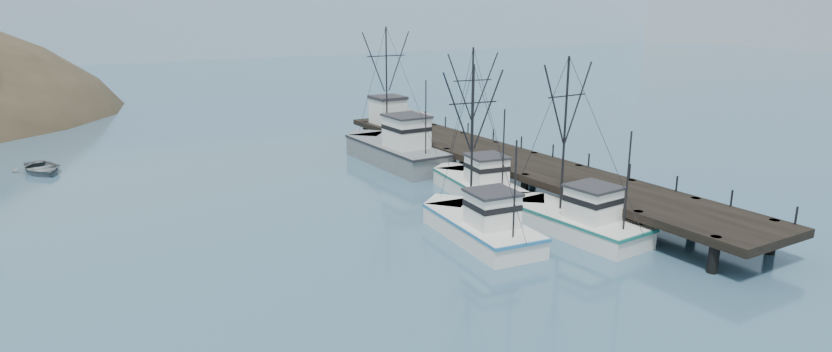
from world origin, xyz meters
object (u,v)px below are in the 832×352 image
Objects in this scene: trawler_near at (572,219)px; pier_shed at (388,110)px; trawler_far at (477,184)px; motorboat at (42,173)px; trawler_mid at (478,225)px; work_vessel at (395,150)px; pier at (509,160)px; pickup_truck at (411,115)px.

trawler_near is 3.44× the size of pier_shed.
trawler_far is 36.48m from motorboat.
trawler_mid is at bearing -66.95° from motorboat.
trawler_far is at bearing -88.57° from work_vessel.
pier is at bearing -46.68° from motorboat.
pier_shed is at bearing 83.61° from trawler_near.
trawler_far reaches higher than pier_shed.
trawler_far is 3.45× the size of pier_shed.
trawler_mid reaches higher than pier.
motorboat is (-21.92, 31.67, -0.82)m from trawler_mid.
pickup_truck is 33.73m from motorboat.
trawler_near is at bearing -89.00° from trawler_far.
pier_shed is at bearing 80.09° from trawler_far.
trawler_mid reaches higher than pier_shed.
work_vessel reaches higher than trawler_mid.
work_vessel reaches higher than pier_shed.
motorboat is at bearing 138.46° from trawler_far.
pier is at bearing -86.69° from pier_shed.
pier is at bearing 22.49° from trawler_far.
pickup_truck reaches higher than motorboat.
trawler_near is at bearing -110.68° from pier.
work_vessel is at bearing 115.98° from pier.
work_vessel reaches higher than trawler_near.
work_vessel is at bearing 153.85° from pickup_truck.
trawler_near reaches higher than pier.
trawler_far is (5.38, 7.49, 0.00)m from trawler_mid.
motorboat is at bearing 172.01° from pier_shed.
trawler_near is 2.29× the size of pickup_truck.
work_vessel reaches higher than pier.
trawler_mid is at bearing 169.74° from pickup_truck.
work_vessel is 2.69× the size of motorboat.
trawler_far reaches higher than pier.
trawler_mid is at bearing 158.79° from trawler_near.
pier is 4.96m from trawler_far.
trawler_mid is 28.87m from pier_shed.
trawler_mid is 29.45m from pickup_truck.
pier is 10.98m from work_vessel.
motorboat is (-31.81, 22.32, -1.69)m from pier.
trawler_near is 0.77× the size of work_vessel.
trawler_mid is at bearing -136.59° from pier.
pier is 8.28× the size of motorboat.
trawler_far reaches higher than motorboat.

